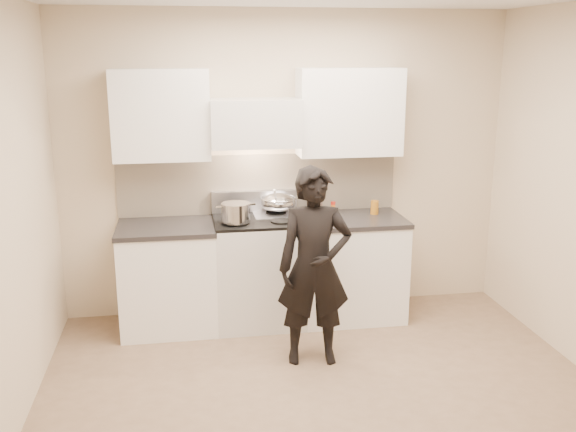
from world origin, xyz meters
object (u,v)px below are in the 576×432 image
at_px(person, 314,267).
at_px(wok, 278,202).
at_px(counter_right, 350,267).
at_px(utensil_crock, 315,203).
at_px(stove, 259,270).

bearing_deg(person, wok, 103.13).
bearing_deg(counter_right, utensil_crock, 149.66).
height_order(stove, wok, wok).
bearing_deg(person, counter_right, 63.76).
bearing_deg(utensil_crock, wok, -175.65).
bearing_deg(wok, counter_right, -12.91).
xyz_separation_m(stove, utensil_crock, (0.54, 0.17, 0.54)).
height_order(counter_right, wok, wok).
xyz_separation_m(counter_right, utensil_crock, (-0.29, 0.17, 0.56)).
distance_m(counter_right, person, 1.00).
distance_m(counter_right, utensil_crock, 0.65).
height_order(wok, person, person).
distance_m(stove, person, 0.92).
height_order(wok, utensil_crock, utensil_crock).
height_order(utensil_crock, person, person).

